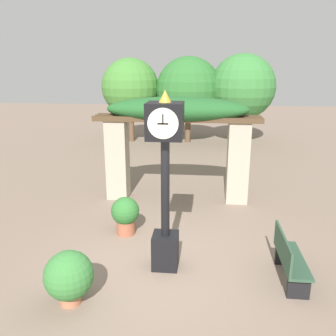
% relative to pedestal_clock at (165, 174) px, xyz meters
% --- Properties ---
extents(ground_plane, '(60.00, 60.00, 0.00)m').
position_rel_pedestal_clock_xyz_m(ground_plane, '(-0.08, -0.06, -1.91)').
color(ground_plane, '#7F6B5B').
extents(pedestal_clock, '(0.64, 0.69, 3.41)m').
position_rel_pedestal_clock_xyz_m(pedestal_clock, '(0.00, 0.00, 0.00)').
color(pedestal_clock, black).
rests_on(pedestal_clock, ground).
extents(pergola, '(4.68, 1.20, 2.99)m').
position_rel_pedestal_clock_xyz_m(pergola, '(-0.08, 3.71, 0.25)').
color(pergola, '#A89E89').
rests_on(pergola, ground).
extents(potted_plant_near_left, '(0.65, 0.65, 0.90)m').
position_rel_pedestal_clock_xyz_m(potted_plant_near_left, '(-1.08, 1.32, -1.41)').
color(potted_plant_near_left, '#9E563D').
rests_on(potted_plant_near_left, ground).
extents(potted_plant_near_right, '(0.82, 0.82, 0.92)m').
position_rel_pedestal_clock_xyz_m(potted_plant_near_right, '(-1.45, -1.28, -1.41)').
color(potted_plant_near_right, '#B26B4C').
rests_on(potted_plant_near_right, ground).
extents(park_bench, '(0.42, 1.35, 0.89)m').
position_rel_pedestal_clock_xyz_m(park_bench, '(2.29, -0.23, -1.49)').
color(park_bench, '#2D4C38').
rests_on(park_bench, ground).
extents(tree_line, '(8.61, 3.31, 4.40)m').
position_rel_pedestal_clock_xyz_m(tree_line, '(0.01, 11.89, 0.82)').
color(tree_line, brown).
rests_on(tree_line, ground).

